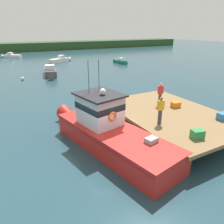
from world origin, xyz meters
TOP-DOWN VIEW (x-y plane):
  - ground_plane at (0.00, 0.00)m, footprint 200.00×200.00m
  - dock at (4.80, 0.00)m, footprint 6.00×9.00m
  - main_fishing_boat at (0.09, -0.07)m, footprint 4.06×9.97m
  - crate_stack_mid_dock at (6.71, -2.47)m, footprint 0.61×0.45m
  - crate_single_far at (3.48, -3.41)m, footprint 0.69×0.57m
  - crate_single_by_cleat at (5.81, 0.52)m, footprint 0.61×0.45m
  - deckhand_by_the_boat at (5.11, 1.41)m, footprint 0.36×0.22m
  - deckhand_further_back at (2.98, -1.12)m, footprint 0.36×0.22m
  - moored_boat_far_right at (16.82, 26.77)m, footprint 1.12×4.21m
  - moored_boat_mid_harbor at (-1.00, 46.05)m, footprint 4.32×3.56m
  - moored_boat_outer_mooring at (2.01, 21.51)m, footprint 2.50×6.34m
  - moored_boat_off_the_point at (6.98, 33.89)m, footprint 5.12×3.43m
  - mooring_buoy_spare_mooring at (-1.93, 20.35)m, footprint 0.44×0.44m
  - far_shoreline at (0.00, 62.00)m, footprint 120.00×8.00m

SIDE VIEW (x-z plane):
  - ground_plane at x=0.00m, z-range 0.00..0.00m
  - mooring_buoy_spare_mooring at x=-1.93m, z-range 0.00..0.44m
  - moored_boat_far_right at x=16.82m, z-range -0.17..0.90m
  - moored_boat_mid_harbor at x=-1.00m, z-range -0.19..1.01m
  - moored_boat_off_the_point at x=6.98m, z-range -0.21..1.13m
  - moored_boat_outer_mooring at x=2.01m, z-range -0.25..1.33m
  - main_fishing_boat at x=0.09m, z-range -1.39..3.41m
  - dock at x=4.80m, z-range 0.47..1.67m
  - far_shoreline at x=0.00m, z-range 0.00..2.40m
  - crate_single_by_cleat at x=5.81m, z-range 1.20..1.59m
  - crate_stack_mid_dock at x=6.71m, z-range 1.20..1.63m
  - crate_single_far at x=3.48m, z-range 1.20..1.65m
  - deckhand_by_the_boat at x=5.11m, z-range 1.24..2.87m
  - deckhand_further_back at x=2.98m, z-range 1.24..2.87m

